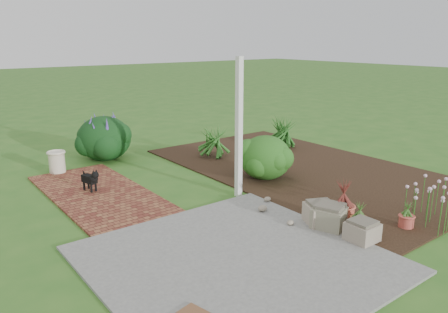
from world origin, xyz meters
TOP-DOWN VIEW (x-y plane):
  - ground at (0.00, 0.00)m, footprint 80.00×80.00m
  - concrete_patio at (-1.25, -1.75)m, footprint 3.50×3.50m
  - brick_path at (-1.70, 1.75)m, footprint 1.60×3.50m
  - garden_bed at (2.50, 0.50)m, footprint 4.00×7.00m
  - veranda_post at (0.30, 0.10)m, footprint 0.10×0.10m
  - stone_trough_near at (0.48, -2.42)m, footprint 0.39×0.39m
  - stone_trough_mid at (0.48, -1.84)m, footprint 0.59×0.59m
  - stone_trough_far at (0.48, -1.67)m, footprint 0.58×0.58m
  - black_dog at (-1.78, 1.88)m, footprint 0.22×0.47m
  - cream_ceramic_urn at (-1.89, 3.48)m, footprint 0.35×0.35m
  - evergreen_shrub at (1.37, 0.54)m, footprint 1.40×1.40m
  - agapanthus_clump_back at (3.48, 2.19)m, footprint 1.31×1.31m
  - agapanthus_clump_front at (1.53, 2.53)m, footprint 1.23×1.23m
  - pink_flower_patch at (1.94, -2.70)m, footprint 1.17×1.17m
  - terracotta_pot_bronze at (0.77, -1.86)m, footprint 0.36×0.36m
  - terracotta_pot_small_left at (1.42, -2.54)m, footprint 0.29×0.29m
  - terracotta_pot_small_right at (0.71, -2.20)m, footprint 0.27×0.27m
  - purple_flowering_bush at (-0.61, 4.01)m, footprint 1.64×1.64m

SIDE VIEW (x-z plane):
  - ground at x=0.00m, z-range 0.00..0.00m
  - garden_bed at x=2.50m, z-range 0.00..0.03m
  - concrete_patio at x=-1.25m, z-range 0.00..0.04m
  - brick_path at x=-1.70m, z-range 0.00..0.04m
  - terracotta_pot_small_left at x=1.42m, z-range 0.03..0.21m
  - terracotta_pot_small_right at x=0.71m, z-range 0.03..0.25m
  - stone_trough_near at x=0.48m, z-range 0.04..0.30m
  - terracotta_pot_bronze at x=0.77m, z-range 0.03..0.32m
  - stone_trough_far at x=0.48m, z-range 0.04..0.33m
  - stone_trough_mid at x=0.48m, z-range 0.04..0.35m
  - cream_ceramic_urn at x=-1.89m, z-range 0.04..0.48m
  - black_dog at x=-1.78m, z-range 0.08..0.49m
  - pink_flower_patch at x=1.94m, z-range 0.03..0.68m
  - agapanthus_clump_front at x=1.53m, z-range 0.03..0.92m
  - evergreen_shrub at x=1.37m, z-range 0.03..0.93m
  - agapanthus_clump_back at x=3.48m, z-range 0.03..0.96m
  - purple_flowering_bush at x=-0.61m, z-range 0.00..1.06m
  - veranda_post at x=0.30m, z-range 0.00..2.50m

